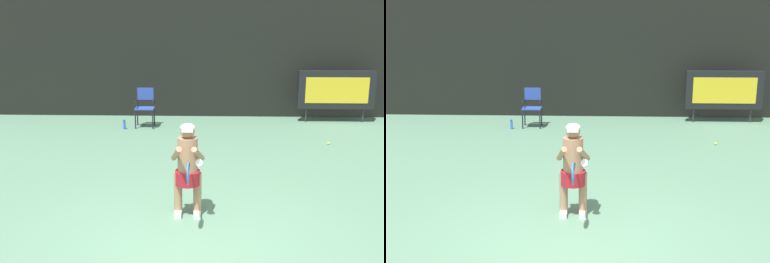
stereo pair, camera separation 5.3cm
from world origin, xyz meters
TOP-DOWN VIEW (x-y plane):
  - ground at (0.00, -0.19)m, footprint 18.00×22.00m
  - backdrop_screen at (0.00, 8.50)m, footprint 18.00×0.12m
  - scoreboard at (3.95, 7.78)m, footprint 2.20×0.21m
  - umpire_chair at (-1.51, 7.01)m, footprint 0.52×0.44m
  - water_bottle at (-2.05, 6.68)m, footprint 0.07×0.07m
  - tennis_player at (-0.06, 1.10)m, footprint 0.53×0.61m
  - tennis_racket at (-0.03, 0.45)m, footprint 0.03×0.60m
  - tennis_ball_spare at (3.17, 5.28)m, footprint 0.07×0.07m

SIDE VIEW (x-z plane):
  - ground at x=0.00m, z-range -0.02..0.00m
  - tennis_ball_spare at x=3.17m, z-range 0.00..0.07m
  - water_bottle at x=-2.05m, z-range -0.01..0.26m
  - umpire_chair at x=-1.51m, z-range 0.08..1.16m
  - tennis_player at x=-0.06m, z-range 0.07..1.54m
  - tennis_racket at x=-0.03m, z-range 0.76..1.08m
  - scoreboard at x=3.95m, z-range 0.20..1.70m
  - backdrop_screen at x=0.00m, z-range -0.02..3.64m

